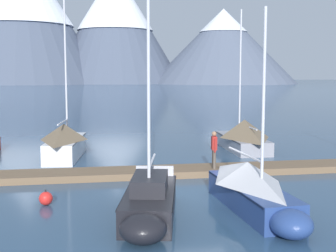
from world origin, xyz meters
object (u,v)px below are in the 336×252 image
sailboat_mid_dock_port (149,202)px  mooring_buoy_channel_marker (46,198)px  sailboat_mid_dock_starboard (253,189)px  sailboat_far_berth (242,135)px  person_on_dock (214,147)px  sailboat_second_berth (67,141)px

sailboat_mid_dock_port → mooring_buoy_channel_marker: 4.01m
sailboat_mid_dock_port → sailboat_mid_dock_starboard: 3.54m
sailboat_mid_dock_port → sailboat_far_berth: sailboat_mid_dock_port is taller
sailboat_far_berth → mooring_buoy_channel_marker: (-11.00, -9.76, -0.64)m
person_on_dock → sailboat_far_berth: bearing=59.2°
mooring_buoy_channel_marker → sailboat_second_berth: bearing=86.2°
sailboat_mid_dock_starboard → mooring_buoy_channel_marker: (-6.79, 2.14, -0.51)m
sailboat_second_berth → sailboat_mid_dock_port: size_ratio=1.02×
sailboat_second_berth → mooring_buoy_channel_marker: bearing=-93.8°
person_on_dock → mooring_buoy_channel_marker: 7.99m
sailboat_second_berth → sailboat_mid_dock_port: (2.63, -11.78, -0.32)m
person_on_dock → mooring_buoy_channel_marker: size_ratio=3.05×
sailboat_mid_dock_port → mooring_buoy_channel_marker: (-3.26, 2.32, -0.33)m
sailboat_second_berth → person_on_dock: bearing=-43.0°
sailboat_far_berth → person_on_dock: size_ratio=4.98×
person_on_dock → mooring_buoy_channel_marker: (-7.17, -3.36, -1.02)m
sailboat_far_berth → person_on_dock: 7.47m
sailboat_mid_dock_port → mooring_buoy_channel_marker: size_ratio=15.86×
sailboat_mid_dock_starboard → person_on_dock: sailboat_mid_dock_starboard is taller
sailboat_mid_dock_starboard → mooring_buoy_channel_marker: 7.13m
mooring_buoy_channel_marker → sailboat_mid_dock_port: bearing=-35.5°
sailboat_mid_dock_port → sailboat_second_berth: bearing=102.6°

